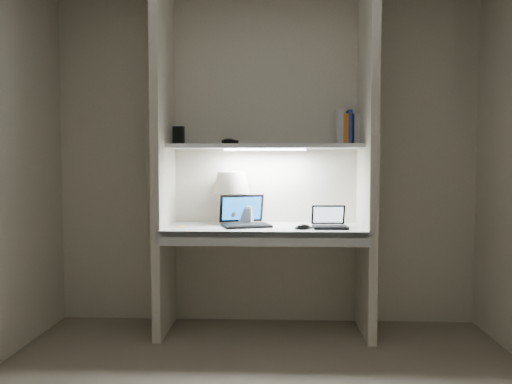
{
  "coord_description": "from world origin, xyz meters",
  "views": [
    {
      "loc": [
        0.08,
        -2.35,
        1.22
      ],
      "look_at": [
        -0.05,
        1.05,
        1.03
      ],
      "focal_mm": 35.0,
      "sensor_mm": 36.0,
      "label": 1
    }
  ],
  "objects_px": {
    "laptop_netbook": "(329,223)",
    "speaker": "(246,215)",
    "book_row": "(352,129)",
    "laptop_main": "(244,219)",
    "table_lamp": "(232,189)"
  },
  "relations": [
    {
      "from": "table_lamp",
      "to": "laptop_netbook",
      "type": "bearing_deg",
      "value": -16.52
    },
    {
      "from": "laptop_netbook",
      "to": "speaker",
      "type": "relative_size",
      "value": 1.85
    },
    {
      "from": "speaker",
      "to": "table_lamp",
      "type": "bearing_deg",
      "value": -168.5
    },
    {
      "from": "laptop_netbook",
      "to": "speaker",
      "type": "bearing_deg",
      "value": 159.42
    },
    {
      "from": "table_lamp",
      "to": "speaker",
      "type": "xyz_separation_m",
      "value": [
        0.11,
        -0.01,
        -0.2
      ]
    },
    {
      "from": "speaker",
      "to": "book_row",
      "type": "distance_m",
      "value": 1.02
    },
    {
      "from": "laptop_main",
      "to": "laptop_netbook",
      "type": "height_order",
      "value": "laptop_main"
    },
    {
      "from": "laptop_netbook",
      "to": "speaker",
      "type": "height_order",
      "value": "laptop_netbook"
    },
    {
      "from": "book_row",
      "to": "laptop_main",
      "type": "bearing_deg",
      "value": -167.8
    },
    {
      "from": "laptop_netbook",
      "to": "book_row",
      "type": "height_order",
      "value": "book_row"
    },
    {
      "from": "table_lamp",
      "to": "laptop_netbook",
      "type": "distance_m",
      "value": 0.78
    },
    {
      "from": "table_lamp",
      "to": "speaker",
      "type": "bearing_deg",
      "value": -6.8
    },
    {
      "from": "table_lamp",
      "to": "laptop_netbook",
      "type": "relative_size",
      "value": 1.59
    },
    {
      "from": "laptop_main",
      "to": "book_row",
      "type": "distance_m",
      "value": 1.05
    },
    {
      "from": "laptop_main",
      "to": "book_row",
      "type": "bearing_deg",
      "value": -5.61
    }
  ]
}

